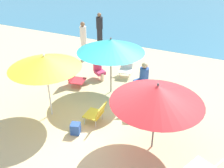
# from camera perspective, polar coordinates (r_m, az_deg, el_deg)

# --- Properties ---
(ground_plane) EXTENTS (40.00, 40.00, 0.00)m
(ground_plane) POSITION_cam_1_polar(r_m,az_deg,el_deg) (7.24, -1.51, -7.95)
(ground_plane) COLOR #D3BC8C
(sea_water) EXTENTS (40.00, 16.00, 0.01)m
(sea_water) POSITION_cam_1_polar(r_m,az_deg,el_deg) (19.67, 17.36, 15.17)
(sea_water) COLOR teal
(sea_water) RESTS_ON ground_plane
(umbrella_teal) EXTENTS (2.12, 2.12, 1.91)m
(umbrella_teal) POSITION_cam_1_polar(r_m,az_deg,el_deg) (7.78, -0.26, 8.74)
(umbrella_teal) COLOR #4C4C51
(umbrella_teal) RESTS_ON ground_plane
(umbrella_yellow) EXTENTS (1.94, 1.94, 1.91)m
(umbrella_yellow) POSITION_cam_1_polar(r_m,az_deg,el_deg) (6.81, -15.05, 4.89)
(umbrella_yellow) COLOR silver
(umbrella_yellow) RESTS_ON ground_plane
(umbrella_red) EXTENTS (2.10, 2.10, 1.79)m
(umbrella_red) POSITION_cam_1_polar(r_m,az_deg,el_deg) (5.55, 10.22, -2.20)
(umbrella_red) COLOR #4C4C51
(umbrella_red) RESTS_ON ground_plane
(beach_chair_a) EXTENTS (0.53, 0.51, 0.61)m
(beach_chair_a) POSITION_cam_1_polar(r_m,az_deg,el_deg) (6.93, -3.52, -6.54)
(beach_chair_a) COLOR gold
(beach_chair_a) RESTS_ON ground_plane
(beach_chair_b) EXTENTS (0.69, 0.63, 0.64)m
(beach_chair_b) POSITION_cam_1_polar(r_m,az_deg,el_deg) (8.85, -8.62, 1.46)
(beach_chair_b) COLOR red
(beach_chair_b) RESTS_ON ground_plane
(beach_chair_d) EXTENTS (0.66, 0.70, 0.69)m
(beach_chair_d) POSITION_cam_1_polar(r_m,az_deg,el_deg) (7.28, 5.54, -4.43)
(beach_chair_d) COLOR teal
(beach_chair_d) RESTS_ON ground_plane
(beach_chair_e) EXTENTS (0.55, 0.64, 0.65)m
(beach_chair_e) POSITION_cam_1_polar(r_m,az_deg,el_deg) (9.43, 3.22, 3.83)
(beach_chair_e) COLOR white
(beach_chair_e) RESTS_ON ground_plane
(beach_chair_f) EXTENTS (0.56, 0.66, 0.63)m
(beach_chair_f) POSITION_cam_1_polar(r_m,az_deg,el_deg) (7.31, 14.07, -5.59)
(beach_chair_f) COLOR navy
(beach_chair_f) RESTS_ON ground_plane
(person_a) EXTENTS (0.32, 0.32, 1.56)m
(person_a) POSITION_cam_1_polar(r_m,az_deg,el_deg) (12.38, -2.84, 12.37)
(person_a) COLOR black
(person_a) RESTS_ON ground_plane
(person_b) EXTENTS (0.55, 0.49, 0.98)m
(person_b) POSITION_cam_1_polar(r_m,az_deg,el_deg) (9.19, -3.19, 4.26)
(person_b) COLOR #DB3866
(person_b) RESTS_ON ground_plane
(person_c) EXTENTS (0.48, 0.55, 0.92)m
(person_c) POSITION_cam_1_polar(r_m,az_deg,el_deg) (8.62, 7.06, 1.98)
(person_c) COLOR #2D519E
(person_c) RESTS_ON ground_plane
(person_d) EXTENTS (0.26, 0.26, 1.66)m
(person_d) POSITION_cam_1_polar(r_m,az_deg,el_deg) (10.59, -6.48, 9.63)
(person_d) COLOR silver
(person_d) RESTS_ON ground_plane
(beach_bag) EXTENTS (0.30, 0.29, 0.30)m
(beach_bag) POSITION_cam_1_polar(r_m,az_deg,el_deg) (6.74, -8.29, -9.97)
(beach_bag) COLOR #2D519E
(beach_bag) RESTS_ON ground_plane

